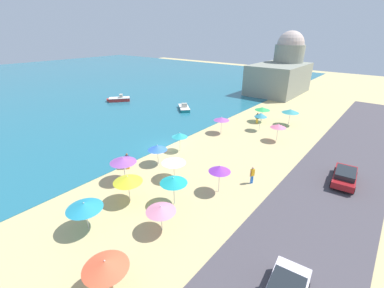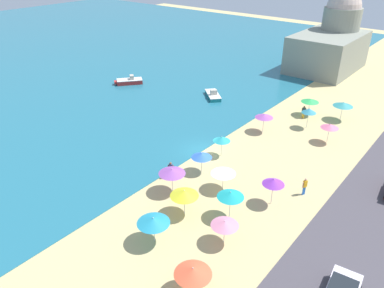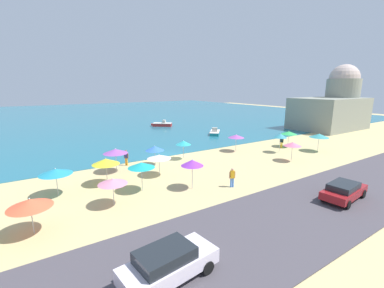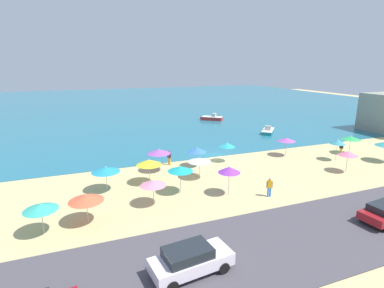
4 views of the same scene
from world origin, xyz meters
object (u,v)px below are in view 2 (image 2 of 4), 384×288
at_px(beach_umbrella_6, 184,193).
at_px(beach_umbrella_7, 223,172).
at_px(bather_0, 304,111).
at_px(harbor_fortress, 333,42).
at_px(beach_umbrella_8, 310,100).
at_px(bather_2, 305,186).
at_px(beach_umbrella_1, 193,271).
at_px(skiff_offshore, 213,95).
at_px(beach_umbrella_0, 343,104).
at_px(beach_umbrella_4, 225,223).
at_px(skiff_nearshore, 129,81).
at_px(bather_1, 171,169).
at_px(beach_umbrella_3, 231,195).
at_px(beach_umbrella_14, 172,171).
at_px(beach_umbrella_2, 153,220).
at_px(beach_umbrella_9, 309,111).
at_px(beach_umbrella_5, 330,126).
at_px(beach_umbrella_10, 202,155).
at_px(beach_umbrella_15, 222,139).
at_px(beach_umbrella_12, 264,116).
at_px(beach_umbrella_13, 274,182).

distance_m(beach_umbrella_6, beach_umbrella_7, 4.96).
distance_m(bather_0, harbor_fortress, 24.95).
bearing_deg(harbor_fortress, beach_umbrella_8, -164.93).
xyz_separation_m(beach_umbrella_7, bather_2, (3.93, -6.14, -0.93)).
distance_m(beach_umbrella_1, skiff_offshore, 34.93).
bearing_deg(beach_umbrella_0, beach_umbrella_8, 107.00).
distance_m(beach_umbrella_0, beach_umbrella_4, 27.80).
height_order(beach_umbrella_4, skiff_nearshore, beach_umbrella_4).
xyz_separation_m(beach_umbrella_0, beach_umbrella_4, (-27.78, -1.17, -0.29)).
relative_size(beach_umbrella_7, bather_1, 1.31).
height_order(beach_umbrella_3, beach_umbrella_14, beach_umbrella_3).
bearing_deg(beach_umbrella_3, beach_umbrella_2, 155.12).
height_order(beach_umbrella_2, beach_umbrella_8, beach_umbrella_8).
bearing_deg(beach_umbrella_8, beach_umbrella_9, -158.64).
bearing_deg(beach_umbrella_5, beach_umbrella_2, 170.50).
bearing_deg(beach_umbrella_10, beach_umbrella_4, -132.39).
height_order(beach_umbrella_15, bather_0, beach_umbrella_15).
bearing_deg(beach_umbrella_0, harbor_fortress, 24.86).
distance_m(beach_umbrella_0, bather_0, 4.82).
bearing_deg(skiff_offshore, beach_umbrella_12, -115.04).
relative_size(beach_umbrella_12, harbor_fortress, 0.15).
bearing_deg(bather_1, beach_umbrella_10, -31.00).
xyz_separation_m(beach_umbrella_14, skiff_offshore, (21.33, 11.09, -1.79)).
xyz_separation_m(beach_umbrella_13, skiff_nearshore, (13.60, 32.90, -1.82)).
distance_m(beach_umbrella_15, skiff_offshore, 17.06).
relative_size(skiff_nearshore, skiff_offshore, 1.00).
distance_m(beach_umbrella_4, beach_umbrella_8, 27.07).
distance_m(beach_umbrella_4, bather_2, 9.85).
bearing_deg(beach_umbrella_5, beach_umbrella_15, 142.99).
bearing_deg(beach_umbrella_15, beach_umbrella_10, -174.78).
bearing_deg(beach_umbrella_5, skiff_offshore, 80.57).
bearing_deg(beach_umbrella_7, bather_2, -57.40).
relative_size(beach_umbrella_10, skiff_offshore, 0.52).
height_order(beach_umbrella_0, bather_1, beach_umbrella_0).
bearing_deg(beach_umbrella_10, beach_umbrella_12, -1.08).
bearing_deg(beach_umbrella_4, harbor_fortress, 12.72).
bearing_deg(beach_umbrella_6, beach_umbrella_5, -12.30).
bearing_deg(beach_umbrella_9, beach_umbrella_5, -121.72).
xyz_separation_m(beach_umbrella_5, beach_umbrella_6, (-20.02, 4.37, 0.08)).
distance_m(beach_umbrella_13, bather_0, 19.60).
bearing_deg(beach_umbrella_3, beach_umbrella_5, -3.90).
xyz_separation_m(beach_umbrella_1, beach_umbrella_14, (7.55, 8.51, 0.25)).
xyz_separation_m(beach_umbrella_9, bather_0, (2.44, 1.57, -1.32)).
xyz_separation_m(beach_umbrella_1, beach_umbrella_15, (15.72, 8.85, 0.08)).
relative_size(beach_umbrella_6, beach_umbrella_13, 0.93).
xyz_separation_m(beach_umbrella_4, skiff_nearshore, (20.16, 32.46, -1.39)).
relative_size(beach_umbrella_13, bather_2, 1.52).
xyz_separation_m(beach_umbrella_3, beach_umbrella_9, (20.09, 2.18, 0.01)).
bearing_deg(beach_umbrella_6, bather_1, 53.66).
bearing_deg(skiff_offshore, beach_umbrella_7, -141.49).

